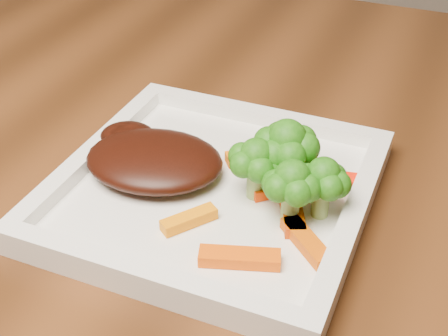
% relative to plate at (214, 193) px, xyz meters
% --- Properties ---
extents(plate, '(0.27, 0.27, 0.01)m').
position_rel_plate_xyz_m(plate, '(0.00, 0.00, 0.00)').
color(plate, white).
rests_on(plate, dining_table).
extents(steak, '(0.14, 0.12, 0.03)m').
position_rel_plate_xyz_m(steak, '(-0.06, -0.00, 0.02)').
color(steak, black).
rests_on(steak, plate).
extents(broccoli_0, '(0.08, 0.08, 0.07)m').
position_rel_plate_xyz_m(broccoli_0, '(0.06, 0.03, 0.04)').
color(broccoli_0, '#197313').
rests_on(broccoli_0, plate).
extents(broccoli_1, '(0.06, 0.06, 0.06)m').
position_rel_plate_xyz_m(broccoli_1, '(0.10, 0.00, 0.04)').
color(broccoli_1, '#396D12').
rests_on(broccoli_1, plate).
extents(broccoli_2, '(0.06, 0.06, 0.06)m').
position_rel_plate_xyz_m(broccoli_2, '(0.08, -0.02, 0.04)').
color(broccoli_2, '#1E6E12').
rests_on(broccoli_2, plate).
extents(broccoli_3, '(0.07, 0.07, 0.06)m').
position_rel_plate_xyz_m(broccoli_3, '(0.04, 0.00, 0.04)').
color(broccoli_3, '#317313').
rests_on(broccoli_3, plate).
extents(carrot_0, '(0.07, 0.04, 0.01)m').
position_rel_plate_xyz_m(carrot_0, '(0.06, -0.08, 0.01)').
color(carrot_0, '#EE5203').
rests_on(carrot_0, plate).
extents(carrot_1, '(0.05, 0.05, 0.01)m').
position_rel_plate_xyz_m(carrot_1, '(0.10, -0.04, 0.01)').
color(carrot_1, '#D35203').
rests_on(carrot_1, plate).
extents(carrot_2, '(0.04, 0.05, 0.01)m').
position_rel_plate_xyz_m(carrot_2, '(0.00, -0.05, 0.01)').
color(carrot_2, orange).
rests_on(carrot_2, plate).
extents(carrot_3, '(0.06, 0.03, 0.01)m').
position_rel_plate_xyz_m(carrot_3, '(0.10, 0.05, 0.01)').
color(carrot_3, '#FF1D04').
rests_on(carrot_3, plate).
extents(carrot_4, '(0.06, 0.05, 0.01)m').
position_rel_plate_xyz_m(carrot_4, '(0.02, 0.06, 0.01)').
color(carrot_4, '#FE6E04').
rests_on(carrot_4, plate).
extents(carrot_5, '(0.04, 0.07, 0.01)m').
position_rel_plate_xyz_m(carrot_5, '(0.08, -0.01, 0.01)').
color(carrot_5, '#C73D03').
rests_on(carrot_5, plate).
extents(carrot_6, '(0.05, 0.05, 0.01)m').
position_rel_plate_xyz_m(carrot_6, '(0.06, 0.02, 0.01)').
color(carrot_6, '#FF3D04').
rests_on(carrot_6, plate).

